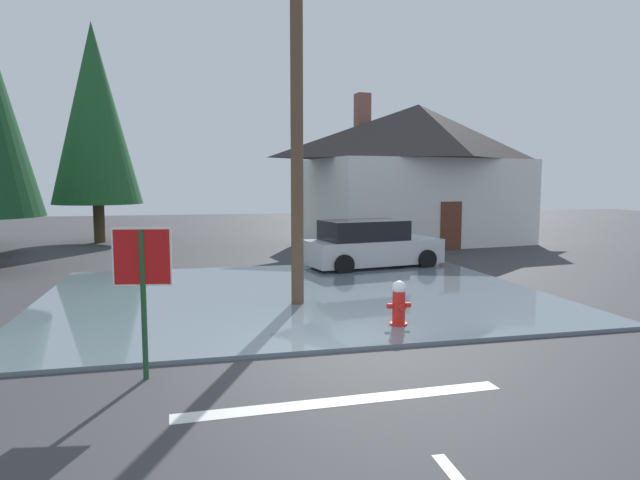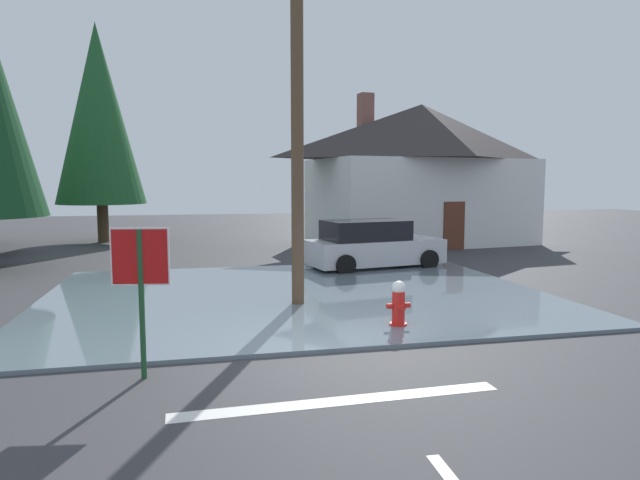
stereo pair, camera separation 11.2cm
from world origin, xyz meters
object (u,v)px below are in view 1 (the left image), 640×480
at_px(fire_hydrant, 399,305).
at_px(house, 417,172).
at_px(parked_car, 370,245).
at_px(stop_sign_near, 143,272).
at_px(utility_pole, 297,95).
at_px(pine_tree_mid_left, 95,114).

distance_m(fire_hydrant, house, 15.47).
distance_m(fire_hydrant, parked_car, 7.43).
height_order(stop_sign_near, house, house).
relative_size(utility_pole, pine_tree_mid_left, 0.91).
xyz_separation_m(house, parked_car, (-4.46, -6.66, -2.51)).
bearing_deg(stop_sign_near, fire_hydrant, 20.90).
bearing_deg(utility_pole, stop_sign_near, -126.69).
bearing_deg(utility_pole, house, 55.88).
xyz_separation_m(house, pine_tree_mid_left, (-14.28, 3.59, 2.61)).
bearing_deg(fire_hydrant, pine_tree_mid_left, 114.60).
bearing_deg(utility_pole, fire_hydrant, -56.19).
bearing_deg(fire_hydrant, parked_car, 75.80).
bearing_deg(pine_tree_mid_left, parked_car, -46.27).
relative_size(house, pine_tree_mid_left, 1.08).
height_order(utility_pole, pine_tree_mid_left, pine_tree_mid_left).
relative_size(fire_hydrant, parked_car, 0.20).
bearing_deg(pine_tree_mid_left, house, -14.13).
bearing_deg(house, parked_car, -123.82).
bearing_deg(parked_car, utility_pole, -124.52).
distance_m(stop_sign_near, pine_tree_mid_left, 19.97).
relative_size(fire_hydrant, house, 0.09).
xyz_separation_m(fire_hydrant, pine_tree_mid_left, (-7.99, 17.45, 5.42)).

